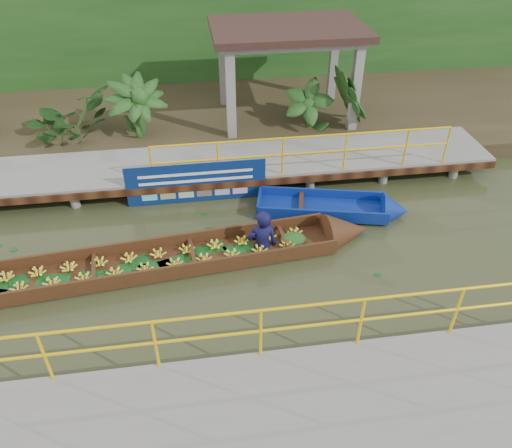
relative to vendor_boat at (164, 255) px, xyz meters
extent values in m
plane|color=#282F17|center=(0.78, -0.11, -0.27)|extent=(80.00, 80.00, 0.00)
cube|color=#302618|center=(0.78, 7.39, -0.05)|extent=(30.00, 8.00, 0.45)
cube|color=slate|center=(0.78, 3.39, 0.23)|extent=(16.00, 2.00, 0.15)
cube|color=black|center=(0.78, 2.39, 0.15)|extent=(16.00, 0.12, 0.18)
cylinder|color=yellow|center=(3.53, 2.44, 1.30)|extent=(7.50, 0.05, 0.05)
cylinder|color=yellow|center=(3.53, 2.44, 0.85)|extent=(7.50, 0.05, 0.05)
cylinder|color=yellow|center=(3.53, 2.44, 0.80)|extent=(0.05, 0.05, 1.00)
cylinder|color=slate|center=(-3.22, 2.59, -0.05)|extent=(0.24, 0.24, 0.55)
cylinder|color=slate|center=(-3.22, 4.19, -0.05)|extent=(0.24, 0.24, 0.55)
cylinder|color=slate|center=(-1.22, 2.59, -0.05)|extent=(0.24, 0.24, 0.55)
cylinder|color=slate|center=(-1.22, 4.19, -0.05)|extent=(0.24, 0.24, 0.55)
cylinder|color=slate|center=(0.78, 2.59, -0.05)|extent=(0.24, 0.24, 0.55)
cylinder|color=slate|center=(0.78, 4.19, -0.05)|extent=(0.24, 0.24, 0.55)
cylinder|color=slate|center=(2.78, 2.59, -0.05)|extent=(0.24, 0.24, 0.55)
cylinder|color=slate|center=(2.78, 4.19, -0.05)|extent=(0.24, 0.24, 0.55)
cylinder|color=slate|center=(4.78, 2.59, -0.05)|extent=(0.24, 0.24, 0.55)
cylinder|color=slate|center=(4.78, 4.19, -0.05)|extent=(0.24, 0.24, 0.55)
cylinder|color=slate|center=(6.78, 2.59, -0.05)|extent=(0.24, 0.24, 0.55)
cylinder|color=slate|center=(6.78, 4.19, -0.05)|extent=(0.24, 0.24, 0.55)
cylinder|color=slate|center=(0.78, 2.59, -0.05)|extent=(0.24, 0.24, 0.55)
cube|color=slate|center=(1.78, -4.31, 0.03)|extent=(18.00, 2.40, 0.70)
cylinder|color=yellow|center=(1.78, -3.16, 1.38)|extent=(10.00, 0.05, 0.05)
cylinder|color=yellow|center=(1.78, -3.16, 0.93)|extent=(10.00, 0.05, 0.05)
cylinder|color=yellow|center=(1.78, -3.16, 0.88)|extent=(0.05, 0.05, 1.00)
cube|color=slate|center=(1.98, 4.99, 1.33)|extent=(0.25, 0.25, 2.80)
cube|color=slate|center=(5.58, 4.99, 1.33)|extent=(0.25, 0.25, 2.80)
cube|color=slate|center=(1.98, 7.39, 1.33)|extent=(0.25, 0.25, 2.80)
cube|color=slate|center=(5.58, 7.39, 1.33)|extent=(0.25, 0.25, 2.80)
cube|color=slate|center=(3.78, 6.19, 2.63)|extent=(4.00, 2.60, 0.12)
cube|color=#311D18|center=(3.78, 6.19, 2.83)|extent=(4.40, 3.00, 0.20)
cube|color=#1A4415|center=(0.78, 9.89, 1.73)|extent=(30.00, 0.80, 4.00)
cube|color=#361D0E|center=(-0.42, -0.04, -0.21)|extent=(8.27, 1.84, 0.06)
cube|color=#361D0E|center=(-0.47, 0.47, -0.07)|extent=(8.18, 0.88, 0.35)
cube|color=#361D0E|center=(-0.37, -0.55, -0.07)|extent=(8.18, 0.88, 0.35)
cone|color=#361D0E|center=(4.12, 0.41, -0.13)|extent=(1.12, 1.08, 0.99)
ellipsoid|color=#1A4415|center=(2.85, 0.28, -0.11)|extent=(0.62, 0.51, 0.27)
imported|color=#0F0F37|center=(2.13, 0.21, 0.77)|extent=(0.71, 0.49, 1.90)
cube|color=navy|center=(3.80, 1.43, -0.17)|extent=(3.22, 1.62, 0.10)
cube|color=navy|center=(3.91, 1.88, -0.05)|extent=(3.02, 0.78, 0.31)
cube|color=navy|center=(3.70, 0.98, -0.05)|extent=(3.02, 0.78, 0.31)
cube|color=navy|center=(2.30, 1.79, -0.05)|extent=(0.28, 0.92, 0.31)
cone|color=navy|center=(5.51, 1.03, -0.11)|extent=(0.80, 0.99, 0.87)
cube|color=black|center=(3.30, 1.55, 0.00)|extent=(0.32, 0.93, 0.05)
cube|color=navy|center=(0.82, 2.37, 0.28)|extent=(3.45, 0.03, 1.08)
cube|color=white|center=(0.82, 2.35, 0.55)|extent=(2.80, 0.01, 0.07)
cube|color=white|center=(0.82, 2.35, 0.35)|extent=(2.80, 0.01, 0.07)
imported|color=#1A4415|center=(-2.72, 5.19, 1.09)|extent=(1.46, 1.46, 1.82)
imported|color=#1A4415|center=(-0.72, 5.19, 1.09)|extent=(1.46, 1.46, 1.82)
imported|color=#1A4415|center=(4.28, 5.19, 1.09)|extent=(1.46, 1.46, 1.82)
imported|color=#1A4415|center=(5.78, 5.19, 1.09)|extent=(1.46, 1.46, 1.82)
camera|label=1|loc=(0.76, -8.26, 6.79)|focal=35.00mm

